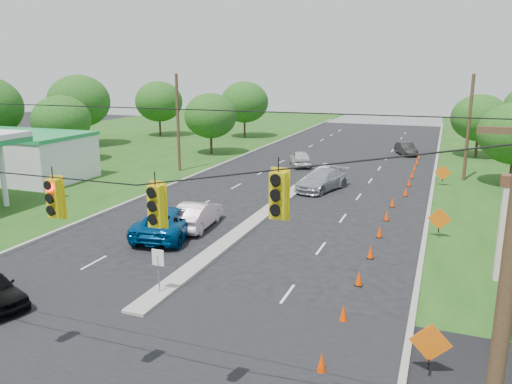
% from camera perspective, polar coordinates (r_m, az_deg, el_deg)
% --- Properties ---
extents(ground, '(160.00, 160.00, 0.00)m').
position_cam_1_polar(ground, '(17.69, -21.68, -18.78)').
color(ground, black).
rests_on(ground, ground).
extents(cross_street, '(160.00, 14.00, 0.02)m').
position_cam_1_polar(cross_street, '(17.69, -21.68, -18.78)').
color(cross_street, black).
rests_on(cross_street, ground).
extents(curb_left, '(0.25, 110.00, 0.16)m').
position_cam_1_polar(curb_left, '(46.60, -6.14, 2.19)').
color(curb_left, gray).
rests_on(curb_left, ground).
extents(curb_right, '(0.25, 110.00, 0.16)m').
position_cam_1_polar(curb_right, '(41.72, 19.47, 0.12)').
color(curb_right, gray).
rests_on(curb_right, ground).
extents(median, '(1.00, 34.00, 0.18)m').
position_cam_1_polar(median, '(34.68, 2.09, -1.74)').
color(median, gray).
rests_on(median, ground).
extents(median_sign, '(0.55, 0.06, 2.05)m').
position_cam_1_polar(median_sign, '(21.27, -11.11, -7.97)').
color(median_sign, gray).
rests_on(median_sign, ground).
extents(signal_span, '(25.60, 0.32, 9.00)m').
position_cam_1_polar(signal_span, '(15.06, -26.02, -4.12)').
color(signal_span, '#422D1C').
rests_on(signal_span, ground).
extents(utility_pole_far_left, '(0.28, 0.28, 9.00)m').
position_cam_1_polar(utility_pole_far_left, '(47.06, -8.91, 7.76)').
color(utility_pole_far_left, '#422D1C').
rests_on(utility_pole_far_left, ground).
extents(utility_pole_far_right, '(0.28, 0.28, 9.00)m').
position_cam_1_polar(utility_pole_far_right, '(45.96, 23.12, 6.70)').
color(utility_pole_far_right, '#422D1C').
rests_on(utility_pole_far_right, ground).
extents(gas_station, '(18.40, 19.70, 5.20)m').
position_cam_1_polar(gas_station, '(46.67, -26.95, 4.01)').
color(gas_station, white).
rests_on(gas_station, ground).
extents(cone_0, '(0.32, 0.32, 0.70)m').
position_cam_1_polar(cone_0, '(16.58, 7.50, -18.78)').
color(cone_0, '#FF3C00').
rests_on(cone_0, ground).
extents(cone_1, '(0.32, 0.32, 0.70)m').
position_cam_1_polar(cone_1, '(19.57, 9.96, -13.49)').
color(cone_1, '#FF3C00').
rests_on(cone_1, ground).
extents(cone_2, '(0.32, 0.32, 0.70)m').
position_cam_1_polar(cone_2, '(22.70, 11.69, -9.61)').
color(cone_2, '#FF3C00').
rests_on(cone_2, ground).
extents(cone_3, '(0.32, 0.32, 0.70)m').
position_cam_1_polar(cone_3, '(25.93, 12.96, -6.68)').
color(cone_3, '#FF3C00').
rests_on(cone_3, ground).
extents(cone_4, '(0.32, 0.32, 0.70)m').
position_cam_1_polar(cone_4, '(29.22, 13.94, -4.40)').
color(cone_4, '#FF3C00').
rests_on(cone_4, ground).
extents(cone_5, '(0.32, 0.32, 0.70)m').
position_cam_1_polar(cone_5, '(32.56, 14.72, -2.59)').
color(cone_5, '#FF3C00').
rests_on(cone_5, ground).
extents(cone_6, '(0.32, 0.32, 0.70)m').
position_cam_1_polar(cone_6, '(35.92, 15.34, -1.11)').
color(cone_6, '#FF3C00').
rests_on(cone_6, ground).
extents(cone_7, '(0.32, 0.32, 0.70)m').
position_cam_1_polar(cone_7, '(39.27, 16.73, 0.04)').
color(cone_7, '#FF3C00').
rests_on(cone_7, ground).
extents(cone_8, '(0.32, 0.32, 0.70)m').
position_cam_1_polar(cone_8, '(42.68, 17.10, 1.07)').
color(cone_8, '#FF3C00').
rests_on(cone_8, ground).
extents(cone_9, '(0.32, 0.32, 0.70)m').
position_cam_1_polar(cone_9, '(46.11, 17.42, 1.96)').
color(cone_9, '#FF3C00').
rests_on(cone_9, ground).
extents(cone_10, '(0.32, 0.32, 0.70)m').
position_cam_1_polar(cone_10, '(49.54, 17.69, 2.71)').
color(cone_10, '#FF3C00').
rests_on(cone_10, ground).
extents(cone_11, '(0.32, 0.32, 0.70)m').
position_cam_1_polar(cone_11, '(52.99, 17.92, 3.38)').
color(cone_11, '#FF3C00').
rests_on(cone_11, ground).
extents(cone_12, '(0.32, 0.32, 0.70)m').
position_cam_1_polar(cone_12, '(56.44, 18.13, 3.96)').
color(cone_12, '#FF3C00').
rests_on(cone_12, ground).
extents(work_sign_0, '(1.27, 0.58, 1.37)m').
position_cam_1_polar(work_sign_0, '(16.78, 19.30, -16.11)').
color(work_sign_0, black).
rests_on(work_sign_0, ground).
extents(work_sign_1, '(1.27, 0.58, 1.37)m').
position_cam_1_polar(work_sign_1, '(29.81, 20.24, -3.01)').
color(work_sign_1, black).
rests_on(work_sign_1, ground).
extents(work_sign_2, '(1.27, 0.58, 1.37)m').
position_cam_1_polar(work_sign_2, '(43.45, 20.59, 2.02)').
color(work_sign_2, black).
rests_on(work_sign_2, ground).
extents(tree_2, '(5.88, 5.88, 6.86)m').
position_cam_1_polar(tree_2, '(54.99, -21.35, 7.66)').
color(tree_2, black).
rests_on(tree_2, ground).
extents(tree_3, '(7.56, 7.56, 8.82)m').
position_cam_1_polar(tree_3, '(66.36, -19.57, 9.76)').
color(tree_3, black).
rests_on(tree_3, ground).
extents(tree_4, '(6.72, 6.72, 7.84)m').
position_cam_1_polar(tree_4, '(73.78, -11.04, 10.12)').
color(tree_4, black).
rests_on(tree_4, ground).
extents(tree_5, '(5.88, 5.88, 6.86)m').
position_cam_1_polar(tree_5, '(56.58, -5.21, 8.67)').
color(tree_5, black).
rests_on(tree_5, ground).
extents(tree_6, '(6.72, 6.72, 7.84)m').
position_cam_1_polar(tree_6, '(71.02, -1.33, 10.23)').
color(tree_6, black).
rests_on(tree_6, ground).
extents(tree_12, '(5.88, 5.88, 6.86)m').
position_cam_1_polar(tree_12, '(58.98, 24.18, 7.75)').
color(tree_12, black).
rests_on(tree_12, ground).
extents(white_sedan, '(2.17, 4.98, 1.59)m').
position_cam_1_polar(white_sedan, '(30.27, -6.73, -2.57)').
color(white_sedan, silver).
rests_on(white_sedan, ground).
extents(blue_pickup, '(3.75, 6.43, 1.68)m').
position_cam_1_polar(blue_pickup, '(29.04, -9.84, -3.29)').
color(blue_pickup, navy).
rests_on(blue_pickup, ground).
extents(silver_car_far, '(3.79, 5.99, 1.62)m').
position_cam_1_polar(silver_car_far, '(39.79, 7.53, 1.36)').
color(silver_car_far, '#92939D').
rests_on(silver_car_far, ground).
extents(silver_car_oncoming, '(3.46, 4.92, 1.55)m').
position_cam_1_polar(silver_car_oncoming, '(49.79, 5.09, 3.86)').
color(silver_car_oncoming, '#BDBDBD').
rests_on(silver_car_oncoming, ground).
extents(dark_car_receding, '(2.92, 4.44, 1.38)m').
position_cam_1_polar(dark_car_receding, '(58.80, 16.76, 4.76)').
color(dark_car_receding, black).
rests_on(dark_car_receding, ground).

